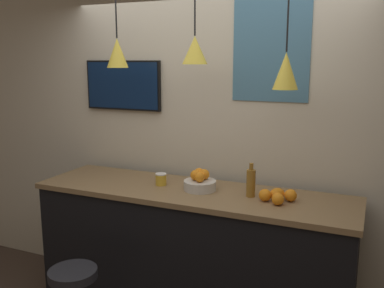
% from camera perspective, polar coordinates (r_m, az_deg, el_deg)
% --- Properties ---
extents(back_wall, '(8.00, 0.06, 2.90)m').
position_cam_1_polar(back_wall, '(3.52, 2.89, 1.71)').
color(back_wall, beige).
rests_on(back_wall, ground_plane).
extents(service_counter, '(2.41, 0.67, 1.07)m').
position_cam_1_polar(service_counter, '(3.40, 0.00, -14.78)').
color(service_counter, black).
rests_on(service_counter, ground_plane).
extents(fruit_bowl, '(0.24, 0.24, 0.15)m').
position_cam_1_polar(fruit_bowl, '(3.20, 1.05, -5.10)').
color(fruit_bowl, beige).
rests_on(fruit_bowl, service_counter).
extents(orange_pile, '(0.25, 0.22, 0.09)m').
position_cam_1_polar(orange_pile, '(3.01, 11.38, -6.72)').
color(orange_pile, orange).
rests_on(orange_pile, service_counter).
extents(juice_bottle, '(0.06, 0.06, 0.24)m').
position_cam_1_polar(juice_bottle, '(3.06, 7.86, -5.10)').
color(juice_bottle, olive).
rests_on(juice_bottle, service_counter).
extents(spread_jar, '(0.09, 0.09, 0.09)m').
position_cam_1_polar(spread_jar, '(3.33, -4.17, -4.70)').
color(spread_jar, gold).
rests_on(spread_jar, service_counter).
extents(pendant_lamp_left, '(0.17, 0.17, 0.84)m').
position_cam_1_polar(pendant_lamp_left, '(3.42, -9.93, 11.94)').
color(pendant_lamp_left, black).
extents(pendant_lamp_middle, '(0.18, 0.18, 0.81)m').
position_cam_1_polar(pendant_lamp_middle, '(3.11, 0.38, 12.49)').
color(pendant_lamp_middle, black).
extents(pendant_lamp_right, '(0.17, 0.17, 0.97)m').
position_cam_1_polar(pendant_lamp_right, '(2.92, 12.40, 9.62)').
color(pendant_lamp_right, black).
extents(mounted_tv, '(0.73, 0.04, 0.43)m').
position_cam_1_polar(mounted_tv, '(3.81, -9.19, 7.73)').
color(mounted_tv, black).
extents(wall_poster, '(0.58, 0.01, 0.78)m').
position_cam_1_polar(wall_poster, '(3.31, 10.48, 12.31)').
color(wall_poster, teal).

